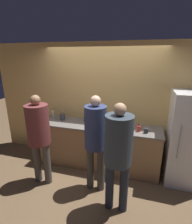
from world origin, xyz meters
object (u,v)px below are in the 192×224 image
bottle_clear (53,113)px  bottle_red (139,128)px  person_left (39,132)px  bottle_green (90,124)px  cup_black (146,131)px  fruit_bowl (91,118)px  person_center (95,136)px  person_right (118,149)px  utensil_crock (63,117)px  refrigerator (187,139)px  potted_plant (124,120)px

bottle_clear → bottle_red: (2.01, -0.32, -0.01)m
person_left → bottle_green: bearing=38.9°
cup_black → fruit_bowl: bearing=164.2°
person_center → fruit_bowl: person_center is taller
person_right → cup_black: person_right is taller
fruit_bowl → bottle_clear: (-0.96, 0.02, 0.02)m
person_left → utensil_crock: (0.01, 0.90, -0.02)m
person_right → fruit_bowl: (-0.81, 1.26, -0.06)m
refrigerator → bottle_clear: size_ratio=9.32×
utensil_crock → bottle_clear: 0.36m
bottle_clear → person_left: bearing=-73.1°
person_left → bottle_green: size_ratio=7.15×
utensil_crock → potted_plant: size_ratio=1.09×
person_center → potted_plant: (0.37, 0.80, 0.03)m
person_center → utensil_crock: 1.28m
person_left → bottle_clear: (-0.32, 1.05, -0.02)m
person_left → fruit_bowl: 1.21m
person_center → bottle_green: person_center is taller
bottle_green → bottle_red: size_ratio=1.51×
person_center → person_right: 0.56m
utensil_crock → bottle_clear: utensil_crock is taller
bottle_red → person_left: bearing=-156.8°
person_center → cup_black: (0.81, 0.58, -0.05)m
bottle_green → bottle_red: bearing=7.0°
person_left → bottle_red: bearing=23.2°
bottle_red → bottle_green: bearing=-173.0°
bottle_clear → bottle_red: bearing=-9.2°
bottle_red → cup_black: 0.14m
potted_plant → bottle_green: bearing=-154.7°
person_right → refrigerator: bearing=43.1°
utensil_crock → cup_black: (1.81, -0.21, -0.03)m
person_right → bottle_clear: size_ratio=9.27×
person_center → bottle_clear: size_ratio=9.27×
fruit_bowl → cup_black: fruit_bowl is taller
person_right → bottle_red: person_right is taller
bottle_green → potted_plant: bearing=25.3°
refrigerator → bottle_clear: 2.89m
person_left → potted_plant: 1.66m
utensil_crock → bottle_green: size_ratio=1.08×
fruit_bowl → cup_black: bearing=-15.8°
fruit_bowl → potted_plant: potted_plant is taller
bottle_red → utensil_crock: bearing=173.9°
person_right → utensil_crock: size_ratio=6.74×
potted_plant → person_left: bearing=-146.8°
person_right → person_left: bearing=170.8°
person_center → cup_black: 1.00m
refrigerator → fruit_bowl: (-1.92, 0.23, 0.13)m
person_center → fruit_bowl: size_ratio=5.62×
utensil_crock → cup_black: utensil_crock is taller
person_right → bottle_clear: (-1.77, 1.28, -0.04)m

